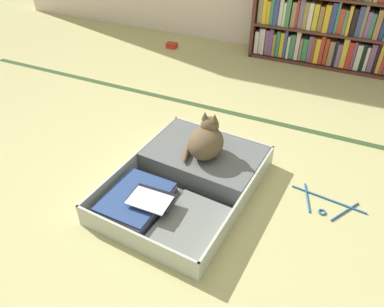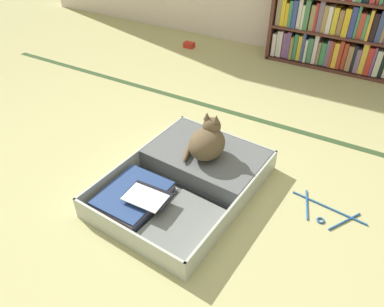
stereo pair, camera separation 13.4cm
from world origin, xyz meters
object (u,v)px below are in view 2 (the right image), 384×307
object	(u,v)px
bookshelf	(373,23)
black_cat	(208,142)
small_red_pouch	(189,45)
open_suitcase	(190,175)
clothes_hanger	(326,212)

from	to	relation	value
bookshelf	black_cat	size ratio (longest dim) A/B	6.56
bookshelf	small_red_pouch	distance (m)	1.62
bookshelf	black_cat	bearing A→B (deg)	-105.85
open_suitcase	small_red_pouch	xyz separation A→B (m)	(-1.00, 1.71, -0.03)
open_suitcase	bookshelf	bearing A→B (deg)	74.02
bookshelf	clothes_hanger	xyz separation A→B (m)	(0.16, -1.80, -0.42)
bookshelf	small_red_pouch	size ratio (longest dim) A/B	16.29
bookshelf	black_cat	distance (m)	1.91
open_suitcase	black_cat	size ratio (longest dim) A/B	3.87
open_suitcase	black_cat	distance (m)	0.21
open_suitcase	clothes_hanger	distance (m)	0.73
clothes_hanger	small_red_pouch	distance (m)	2.32
open_suitcase	small_red_pouch	world-z (taller)	open_suitcase
bookshelf	small_red_pouch	xyz separation A→B (m)	(-1.55, -0.23, -0.40)
black_cat	clothes_hanger	world-z (taller)	black_cat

